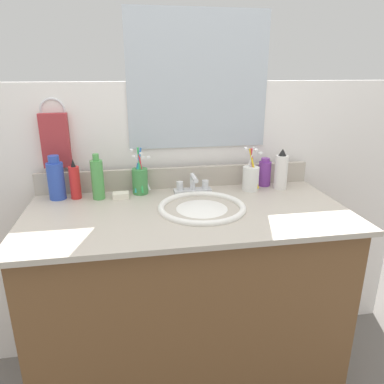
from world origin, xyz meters
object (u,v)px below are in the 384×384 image
Objects in this scene: hand_towel at (55,141)px; faucet at (193,186)px; bottle_shampoo_blue at (56,179)px; bottle_lotion_white at (281,171)px; cup_white_ceramic at (251,178)px; bottle_toner_green at (98,179)px; bottle_cream_purple at (265,173)px; cup_green at (140,180)px; soap_bar at (121,195)px; bottle_spray_red at (75,182)px.

hand_towel reaches higher than faucet.
bottle_lotion_white is at bearing -1.89° from bottle_shampoo_blue.
bottle_shampoo_blue is (-0.55, 0.01, 0.05)m from faucet.
bottle_toner_green is at bearing 179.90° from cup_white_ceramic.
bottle_toner_green is 0.97× the size of cup_white_ceramic.
bottle_lotion_white reaches higher than bottle_cream_purple.
cup_white_ceramic reaches higher than bottle_shampoo_blue.
bottle_shampoo_blue and bottle_lotion_white have the same top height.
bottle_cream_purple is (0.88, 0.03, -0.02)m from bottle_shampoo_blue.
bottle_toner_green is 0.17m from cup_green.
bottle_cream_purple is at bearing -4.11° from hand_towel.
soap_bar is at bearing -179.42° from bottle_lotion_white.
cup_white_ceramic is (0.25, -0.01, 0.03)m from faucet.
cup_green is (0.26, 0.01, -0.01)m from bottle_spray_red.
bottle_toner_green reaches higher than bottle_lotion_white.
hand_towel is at bearing 153.23° from soap_bar.
cup_white_ceramic is (0.64, -0.00, -0.03)m from bottle_toner_green.
bottle_lotion_white is (0.93, -0.03, -0.00)m from bottle_shampoo_blue.
bottle_lotion_white reaches higher than faucet.
bottle_spray_red is (-0.48, 0.01, 0.04)m from faucet.
hand_towel reaches higher than bottle_shampoo_blue.
bottle_shampoo_blue reaches higher than faucet.
cup_green reaches higher than cup_white_ceramic.
faucet is 0.87× the size of bottle_toner_green.
bottle_cream_purple is at bearing 1.64° from bottle_shampoo_blue.
bottle_spray_red is at bearing -176.69° from cup_green.
bottle_shampoo_blue is at bearing -178.60° from cup_green.
bottle_shampoo_blue reaches higher than bottle_cream_purple.
soap_bar is at bearing -178.96° from cup_white_ceramic.
bottle_lotion_white is 0.08m from bottle_cream_purple.
bottle_cream_purple is at bearing 6.76° from faucet.
bottle_lotion_white reaches higher than bottle_spray_red.
bottle_lotion_white is 1.42× the size of bottle_cream_purple.
bottle_shampoo_blue is 0.16m from bottle_toner_green.
bottle_shampoo_blue is at bearing -178.36° from bottle_cream_purple.
bottle_lotion_white is 0.86m from bottle_spray_red.
bottle_toner_green is 1.47× the size of bottle_cream_purple.
bottle_lotion_white is 0.93× the size of cup_white_ceramic.
cup_white_ceramic is at bearing -1.99° from bottle_shampoo_blue.
hand_towel reaches higher than cup_green.
bottle_cream_purple is at bearing 1.78° from cup_green.
bottle_cream_purple is at bearing 32.73° from cup_white_ceramic.
hand_towel is 0.16m from bottle_shampoo_blue.
hand_towel is at bearing 172.72° from bottle_lotion_white.
cup_white_ceramic is at bearing -1.65° from bottle_spray_red.
faucet is at bearing -173.24° from bottle_cream_purple.
hand_towel is 0.95m from bottle_lotion_white.
cup_white_ceramic is 2.98× the size of soap_bar.
bottle_lotion_white is at bearing -0.31° from bottle_toner_green.
bottle_lotion_white is 0.69m from soap_bar.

